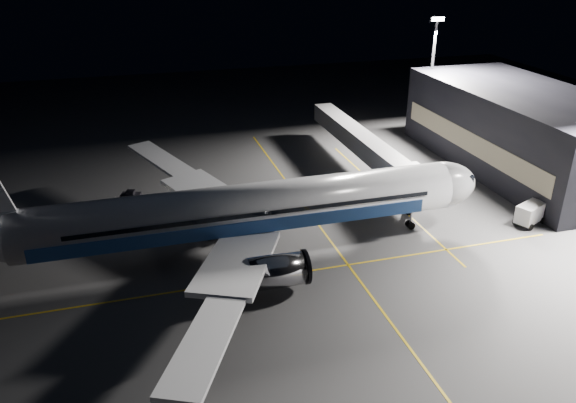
# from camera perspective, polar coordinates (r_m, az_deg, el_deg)

# --- Properties ---
(ground) EXTENTS (200.00, 200.00, 0.00)m
(ground) POSITION_cam_1_polar(r_m,az_deg,el_deg) (64.04, -4.25, -5.05)
(ground) COLOR #4C4C4F
(ground) RESTS_ON ground
(guide_line_main) EXTENTS (0.25, 80.00, 0.01)m
(guide_line_main) POSITION_cam_1_polar(r_m,az_deg,el_deg) (66.47, 4.22, -3.86)
(guide_line_main) COLOR gold
(guide_line_main) RESTS_ON ground
(guide_line_cross) EXTENTS (70.00, 0.25, 0.01)m
(guide_line_cross) POSITION_cam_1_polar(r_m,az_deg,el_deg) (59.02, -3.00, -7.85)
(guide_line_cross) COLOR gold
(guide_line_cross) RESTS_ON ground
(guide_line_side) EXTENTS (0.25, 40.00, 0.01)m
(guide_line_side) POSITION_cam_1_polar(r_m,az_deg,el_deg) (79.07, 9.92, 0.70)
(guide_line_side) COLOR gold
(guide_line_side) RESTS_ON ground
(airliner) EXTENTS (61.48, 54.22, 16.64)m
(airliner) POSITION_cam_1_polar(r_m,az_deg,el_deg) (61.46, -5.38, -1.01)
(airliner) COLOR silver
(airliner) RESTS_ON ground
(terminal) EXTENTS (18.12, 40.00, 12.00)m
(terminal) POSITION_cam_1_polar(r_m,az_deg,el_deg) (92.68, 22.72, 6.70)
(terminal) COLOR black
(terminal) RESTS_ON ground
(jet_bridge) EXTENTS (3.60, 34.40, 6.30)m
(jet_bridge) POSITION_cam_1_polar(r_m,az_deg,el_deg) (84.18, 7.81, 5.70)
(jet_bridge) COLOR #B2B2B7
(jet_bridge) RESTS_ON ground
(floodlight_mast_north) EXTENTS (2.40, 0.68, 20.70)m
(floodlight_mast_north) POSITION_cam_1_polar(r_m,az_deg,el_deg) (102.20, 14.43, 13.09)
(floodlight_mast_north) COLOR #59595E
(floodlight_mast_north) RESTS_ON ground
(service_truck) EXTENTS (5.59, 4.02, 2.67)m
(service_truck) POSITION_cam_1_polar(r_m,az_deg,el_deg) (75.83, 23.56, -1.02)
(service_truck) COLOR silver
(service_truck) RESTS_ON ground
(baggage_tug) EXTENTS (3.02, 2.70, 1.84)m
(baggage_tug) POSITION_cam_1_polar(r_m,az_deg,el_deg) (77.85, -15.66, 0.40)
(baggage_tug) COLOR black
(baggage_tug) RESTS_ON ground
(safety_cone_a) EXTENTS (0.41, 0.41, 0.62)m
(safety_cone_a) POSITION_cam_1_polar(r_m,az_deg,el_deg) (73.11, -5.82, -0.85)
(safety_cone_a) COLOR #FB5F0A
(safety_cone_a) RESTS_ON ground
(safety_cone_b) EXTENTS (0.35, 0.35, 0.53)m
(safety_cone_b) POSITION_cam_1_polar(r_m,az_deg,el_deg) (74.86, -1.60, -0.12)
(safety_cone_b) COLOR #FB5F0A
(safety_cone_b) RESTS_ON ground
(safety_cone_c) EXTENTS (0.38, 0.38, 0.56)m
(safety_cone_c) POSITION_cam_1_polar(r_m,az_deg,el_deg) (75.57, -6.76, -0.03)
(safety_cone_c) COLOR #FB5F0A
(safety_cone_c) RESTS_ON ground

